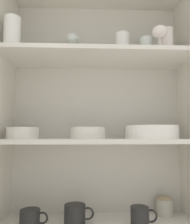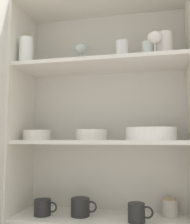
{
  "view_description": "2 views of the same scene",
  "coord_description": "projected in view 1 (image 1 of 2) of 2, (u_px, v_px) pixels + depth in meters",
  "views": [
    {
      "loc": [
        -0.06,
        -0.91,
        0.68
      ],
      "look_at": [
        -0.02,
        0.13,
        0.79
      ],
      "focal_mm": 35.0,
      "sensor_mm": 36.0,
      "label": 1
    },
    {
      "loc": [
        0.27,
        -1.22,
        0.67
      ],
      "look_at": [
        -0.04,
        0.18,
        0.82
      ],
      "focal_mm": 42.0,
      "sensor_mm": 36.0,
      "label": 2
    }
  ],
  "objects": [
    {
      "name": "serving_bowl_small",
      "position": [
        23.0,
        133.0,
        1.02
      ],
      "size": [
        0.15,
        0.15,
        0.05
      ],
      "color": "silver",
      "rests_on": "shelf_board_middle"
    },
    {
      "name": "shelf_board_upper",
      "position": [
        99.0,
        58.0,
        1.09
      ],
      "size": [
        0.91,
        0.29,
        0.02
      ],
      "primitive_type": "cube",
      "color": "silver"
    },
    {
      "name": "mixing_bowl_large",
      "position": [
        88.0,
        132.0,
        1.05
      ],
      "size": [
        0.17,
        0.17,
        0.06
      ],
      "color": "silver",
      "rests_on": "shelf_board_middle"
    },
    {
      "name": "coffee_mug_extra_1",
      "position": [
        75.0,
        215.0,
        1.0
      ],
      "size": [
        0.14,
        0.1,
        0.09
      ],
      "color": "black",
      "rests_on": "shelf_board_lower"
    },
    {
      "name": "wine_glass_0",
      "position": [
        160.0,
        33.0,
        1.03
      ],
      "size": [
        0.07,
        0.07,
        0.12
      ],
      "color": "silver",
      "rests_on": "shelf_board_upper"
    },
    {
      "name": "storage_jar",
      "position": [
        164.0,
        206.0,
        1.12
      ],
      "size": [
        0.08,
        0.08,
        0.09
      ],
      "color": "beige",
      "rests_on": "shelf_board_lower"
    },
    {
      "name": "tumbler_glass_0",
      "position": [
        12.0,
        33.0,
        1.0
      ],
      "size": [
        0.08,
        0.08,
        0.14
      ],
      "color": "white",
      "rests_on": "shelf_board_upper"
    },
    {
      "name": "wine_glass_1",
      "position": [
        72.0,
        41.0,
        1.17
      ],
      "size": [
        0.08,
        0.08,
        0.15
      ],
      "color": "white",
      "rests_on": "shelf_board_upper"
    },
    {
      "name": "coffee_mug_extra_2",
      "position": [
        30.0,
        219.0,
        0.96
      ],
      "size": [
        0.12,
        0.09,
        0.08
      ],
      "color": "black",
      "rests_on": "shelf_board_lower"
    },
    {
      "name": "cupboard_back_panel",
      "position": [
        97.0,
        130.0,
        1.21
      ],
      "size": [
        0.95,
        0.02,
        1.41
      ],
      "primitive_type": "cube",
      "color": "silver",
      "rests_on": "ground_plane"
    },
    {
      "name": "plate_stack_white",
      "position": [
        151.0,
        132.0,
        1.06
      ],
      "size": [
        0.25,
        0.25,
        0.06
      ],
      "color": "white",
      "rests_on": "shelf_board_middle"
    },
    {
      "name": "coffee_mug_primary",
      "position": [
        140.0,
        217.0,
        0.97
      ],
      "size": [
        0.12,
        0.08,
        0.09
      ],
      "color": "black",
      "rests_on": "shelf_board_lower"
    },
    {
      "name": "shelf_board_middle",
      "position": [
        99.0,
        141.0,
        1.05
      ],
      "size": [
        0.91,
        0.29,
        0.02
      ],
      "primitive_type": "cube",
      "color": "silver"
    },
    {
      "name": "tumbler_glass_2",
      "position": [
        122.0,
        44.0,
        1.08
      ],
      "size": [
        0.07,
        0.07,
        0.11
      ],
      "color": "white",
      "rests_on": "shelf_board_upper"
    },
    {
      "name": "tumbler_glass_1",
      "position": [
        165.0,
        43.0,
        1.1
      ],
      "size": [
        0.08,
        0.08,
        0.13
      ],
      "color": "silver",
      "rests_on": "shelf_board_upper"
    },
    {
      "name": "cupboard_side_left",
      "position": [
        2.0,
        129.0,
        1.04
      ],
      "size": [
        0.02,
        0.33,
        1.41
      ],
      "primitive_type": "cube",
      "color": "silver",
      "rests_on": "ground_plane"
    },
    {
      "name": "tumbler_glass_3",
      "position": [
        146.0,
        48.0,
        1.13
      ],
      "size": [
        0.07,
        0.07,
        0.11
      ],
      "color": "white",
      "rests_on": "shelf_board_upper"
    }
  ]
}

